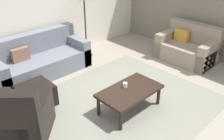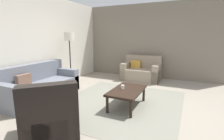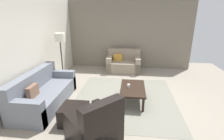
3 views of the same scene
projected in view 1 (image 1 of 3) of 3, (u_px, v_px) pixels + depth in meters
ground_plane at (125, 101)px, 4.47m from camera, size 8.00×8.00×0.00m
rear_partition at (44, 3)px, 5.45m from camera, size 6.00×0.12×2.80m
stone_feature_panel at (214, 0)px, 5.64m from camera, size 0.12×5.20×2.80m
area_rug at (125, 101)px, 4.47m from camera, size 3.01×2.77×0.01m
couch_main at (39, 60)px, 5.33m from camera, size 2.09×0.88×0.88m
couch_loveseat at (189, 48)px, 5.93m from camera, size 0.88×1.34×0.88m
armchair_leather at (20, 121)px, 3.51m from camera, size 1.13×1.13×0.95m
ottoman at (36, 95)px, 4.29m from camera, size 0.56×0.56×0.40m
coffee_table at (130, 92)px, 4.09m from camera, size 1.10×0.64×0.41m
cup at (125, 85)px, 4.12m from camera, size 0.08×0.08×0.09m
lamp_standing at (84, 1)px, 5.58m from camera, size 0.32×0.32×1.71m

